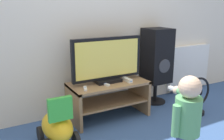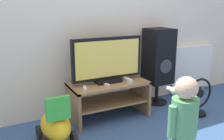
{
  "view_description": "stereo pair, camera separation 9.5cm",
  "coord_description": "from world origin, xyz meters",
  "views": [
    {
      "loc": [
        -1.35,
        -2.3,
        1.36
      ],
      "look_at": [
        0.0,
        0.14,
        0.62
      ],
      "focal_mm": 40.0,
      "sensor_mm": 36.0,
      "label": 1
    },
    {
      "loc": [
        -1.27,
        -2.35,
        1.36
      ],
      "look_at": [
        0.0,
        0.14,
        0.62
      ],
      "focal_mm": 40.0,
      "sensor_mm": 36.0,
      "label": 2
    }
  ],
  "objects": [
    {
      "name": "speaker_tower",
      "position": [
        0.81,
        0.34,
        0.66
      ],
      "size": [
        0.34,
        0.34,
        1.05
      ],
      "color": "black",
      "rests_on": "ground_plane"
    },
    {
      "name": "child",
      "position": [
        0.07,
        -0.98,
        0.49
      ],
      "size": [
        0.32,
        0.47,
        0.83
      ],
      "color": "#3F4C72",
      "rests_on": "ground_plane"
    },
    {
      "name": "game_console",
      "position": [
        0.22,
        0.16,
        0.47
      ],
      "size": [
        0.05,
        0.17,
        0.04
      ],
      "color": "white",
      "rests_on": "tv_stand"
    },
    {
      "name": "ground_plane",
      "position": [
        0.0,
        0.0,
        0.0
      ],
      "size": [
        16.0,
        16.0,
        0.0
      ],
      "primitive_type": "plane",
      "color": "#38568C"
    },
    {
      "name": "remote_secondary",
      "position": [
        -0.08,
        0.16,
        0.46
      ],
      "size": [
        0.07,
        0.13,
        0.03
      ],
      "color": "white",
      "rests_on": "tv_stand"
    },
    {
      "name": "tv_stand",
      "position": [
        0.0,
        0.24,
        0.29
      ],
      "size": [
        0.95,
        0.48,
        0.45
      ],
      "color": "#93704C",
      "rests_on": "ground_plane"
    },
    {
      "name": "television",
      "position": [
        0.0,
        0.26,
        0.71
      ],
      "size": [
        0.89,
        0.2,
        0.54
      ],
      "color": "black",
      "rests_on": "tv_stand"
    },
    {
      "name": "floor_fan",
      "position": [
        1.03,
        -0.24,
        0.22
      ],
      "size": [
        0.39,
        0.2,
        0.48
      ],
      "color": "black",
      "rests_on": "ground_plane"
    },
    {
      "name": "ride_on_toy",
      "position": [
        -0.75,
        -0.11,
        0.21
      ],
      "size": [
        0.32,
        0.49,
        0.55
      ],
      "color": "gold",
      "rests_on": "ground_plane"
    },
    {
      "name": "wall_back",
      "position": [
        0.0,
        0.56,
        1.3
      ],
      "size": [
        10.0,
        0.06,
        2.6
      ],
      "color": "silver",
      "rests_on": "ground_plane"
    },
    {
      "name": "remote_primary",
      "position": [
        -0.34,
        0.13,
        0.46
      ],
      "size": [
        0.08,
        0.13,
        0.03
      ],
      "color": "white",
      "rests_on": "tv_stand"
    },
    {
      "name": "radiator",
      "position": [
        1.58,
        0.49,
        0.4
      ],
      "size": [
        0.8,
        0.08,
        0.74
      ],
      "color": "white",
      "rests_on": "ground_plane"
    }
  ]
}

